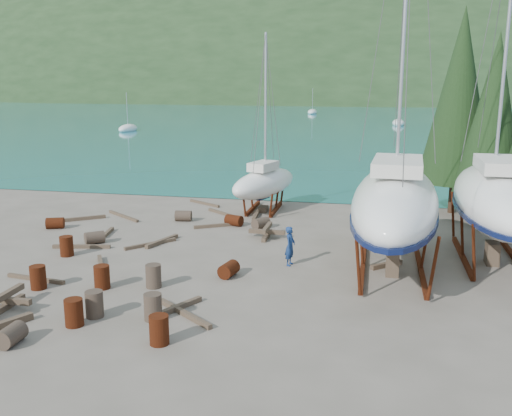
% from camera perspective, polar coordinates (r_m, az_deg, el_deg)
% --- Properties ---
extents(ground, '(600.00, 600.00, 0.00)m').
position_cam_1_polar(ground, '(22.37, -6.00, -7.14)').
color(ground, '#5E554A').
rests_on(ground, ground).
extents(bay_water, '(700.00, 700.00, 0.00)m').
position_cam_1_polar(bay_water, '(335.13, 11.07, 11.20)').
color(bay_water, '#1A6585').
rests_on(bay_water, ground).
extents(far_hill, '(800.00, 360.00, 110.00)m').
position_cam_1_polar(far_hill, '(340.13, 11.09, 11.22)').
color(far_hill, '#20351A').
rests_on(far_hill, ground).
extents(far_house_left, '(6.60, 5.60, 5.60)m').
position_cam_1_polar(far_house_left, '(220.34, -5.72, 11.46)').
color(far_house_left, beige).
rests_on(far_house_left, ground).
extents(far_house_center, '(6.60, 5.60, 5.60)m').
position_cam_1_polar(far_house_center, '(211.71, 4.86, 11.42)').
color(far_house_center, beige).
rests_on(far_house_center, ground).
extents(far_house_right, '(6.60, 5.60, 5.60)m').
position_cam_1_polar(far_house_right, '(211.33, 18.69, 10.81)').
color(far_house_right, beige).
rests_on(far_house_right, ground).
extents(cypress_near_right, '(3.60, 3.60, 10.00)m').
position_cam_1_polar(cypress_near_right, '(32.57, 22.66, 8.62)').
color(cypress_near_right, black).
rests_on(cypress_near_right, ground).
extents(cypress_back_left, '(4.14, 4.14, 11.50)m').
position_cam_1_polar(cypress_back_left, '(34.27, 19.68, 10.47)').
color(cypress_back_left, black).
rests_on(cypress_back_left, ground).
extents(moored_boat_left, '(2.00, 5.00, 6.05)m').
position_cam_1_polar(moored_boat_left, '(88.26, -12.68, 7.75)').
color(moored_boat_left, white).
rests_on(moored_boat_left, ground).
extents(moored_boat_mid, '(2.00, 5.00, 6.05)m').
position_cam_1_polar(moored_boat_mid, '(100.30, 14.04, 8.24)').
color(moored_boat_mid, white).
rests_on(moored_boat_mid, ground).
extents(moored_boat_far, '(2.00, 5.00, 6.05)m').
position_cam_1_polar(moored_boat_far, '(131.00, 5.65, 9.52)').
color(moored_boat_far, white).
rests_on(moored_boat_far, ground).
extents(large_sailboat_near, '(3.93, 11.45, 17.77)m').
position_cam_1_polar(large_sailboat_near, '(23.18, 13.75, 0.63)').
color(large_sailboat_near, white).
rests_on(large_sailboat_near, ground).
extents(large_sailboat_far, '(3.27, 10.69, 16.83)m').
position_cam_1_polar(large_sailboat_far, '(25.83, 22.78, 0.96)').
color(large_sailboat_far, white).
rests_on(large_sailboat_far, ground).
extents(small_sailboat_shore, '(3.88, 6.65, 10.16)m').
position_cam_1_polar(small_sailboat_shore, '(33.39, 0.82, 2.56)').
color(small_sailboat_shore, white).
rests_on(small_sailboat_shore, ground).
extents(worker, '(0.49, 0.66, 1.66)m').
position_cam_1_polar(worker, '(23.74, 3.43, -3.81)').
color(worker, navy).
rests_on(worker, ground).
extents(drum_0, '(0.58, 0.58, 0.88)m').
position_cam_1_polar(drum_0, '(22.67, -20.96, -6.49)').
color(drum_0, '#5E2510').
rests_on(drum_0, ground).
extents(drum_1, '(0.59, 0.88, 0.58)m').
position_cam_1_polar(drum_1, '(18.47, -23.30, -11.61)').
color(drum_1, '#2D2823').
rests_on(drum_1, ground).
extents(drum_2, '(1.03, 0.85, 0.58)m').
position_cam_1_polar(drum_2, '(31.39, -19.45, -1.43)').
color(drum_2, '#5E2510').
rests_on(drum_2, ground).
extents(drum_4, '(1.02, 0.83, 0.58)m').
position_cam_1_polar(drum_4, '(30.19, -2.22, -1.25)').
color(drum_4, '#5E2510').
rests_on(drum_4, ground).
extents(drum_5, '(0.58, 0.58, 0.88)m').
position_cam_1_polar(drum_5, '(19.51, -15.86, -9.24)').
color(drum_5, '#2D2823').
rests_on(drum_5, ground).
extents(drum_6, '(0.75, 0.98, 0.58)m').
position_cam_1_polar(drum_6, '(22.52, -2.74, -6.16)').
color(drum_6, '#5E2510').
rests_on(drum_6, ground).
extents(drum_7, '(0.58, 0.58, 0.88)m').
position_cam_1_polar(drum_7, '(17.23, -9.67, -11.93)').
color(drum_7, '#5E2510').
rests_on(drum_7, ground).
extents(drum_8, '(0.58, 0.58, 0.88)m').
position_cam_1_polar(drum_8, '(26.38, -18.42, -3.64)').
color(drum_8, '#5E2510').
rests_on(drum_8, ground).
extents(drum_9, '(0.95, 0.70, 0.58)m').
position_cam_1_polar(drum_9, '(31.43, -7.27, -0.78)').
color(drum_9, '#2D2823').
rests_on(drum_9, ground).
extents(drum_10, '(0.58, 0.58, 0.88)m').
position_cam_1_polar(drum_10, '(19.04, -17.75, -9.92)').
color(drum_10, '#5E2510').
rests_on(drum_10, ground).
extents(drum_11, '(0.98, 1.05, 0.58)m').
position_cam_1_polar(drum_11, '(29.57, 0.49, -1.54)').
color(drum_11, '#2D2823').
rests_on(drum_11, ground).
extents(drum_14, '(0.58, 0.58, 0.88)m').
position_cam_1_polar(drum_14, '(21.98, -15.15, -6.68)').
color(drum_14, '#5E2510').
rests_on(drum_14, ground).
extents(drum_15, '(1.05, 1.01, 0.58)m').
position_cam_1_polar(drum_15, '(27.97, -15.83, -2.87)').
color(drum_15, '#2D2823').
rests_on(drum_15, ground).
extents(drum_16, '(0.58, 0.58, 0.88)m').
position_cam_1_polar(drum_16, '(21.67, -10.22, -6.71)').
color(drum_16, '#2D2823').
rests_on(drum_16, ground).
extents(drum_17, '(0.58, 0.58, 0.88)m').
position_cam_1_polar(drum_17, '(18.87, -10.27, -9.71)').
color(drum_17, '#2D2823').
rests_on(drum_17, ground).
extents(timber_0, '(2.32, 1.51, 0.14)m').
position_cam_1_polar(timber_0, '(35.50, -5.18, 0.47)').
color(timber_0, brown).
rests_on(timber_0, ground).
extents(timber_1, '(1.32, 1.21, 0.19)m').
position_cam_1_polar(timber_1, '(24.28, 12.92, -5.55)').
color(timber_1, brown).
rests_on(timber_1, ground).
extents(timber_2, '(1.88, 1.49, 0.19)m').
position_cam_1_polar(timber_2, '(32.85, -16.72, -0.99)').
color(timber_2, brown).
rests_on(timber_2, ground).
extents(timber_3, '(2.62, 0.51, 0.15)m').
position_cam_1_polar(timber_3, '(23.70, -21.16, -6.62)').
color(timber_3, brown).
rests_on(timber_3, ground).
extents(timber_4, '(0.45, 1.69, 0.17)m').
position_cam_1_polar(timber_4, '(29.49, -14.62, -2.41)').
color(timber_4, brown).
rests_on(timber_4, ground).
extents(timber_5, '(2.40, 1.89, 0.16)m').
position_cam_1_polar(timber_5, '(19.16, -7.19, -10.40)').
color(timber_5, brown).
rests_on(timber_5, ground).
extents(timber_6, '(0.37, 2.10, 0.19)m').
position_cam_1_polar(timber_6, '(32.10, -0.01, -0.75)').
color(timber_6, brown).
rests_on(timber_6, ground).
extents(timber_7, '(1.06, 1.76, 0.17)m').
position_cam_1_polar(timber_7, '(19.70, -7.62, -9.73)').
color(timber_7, brown).
rests_on(timber_7, ground).
extents(timber_8, '(0.89, 2.19, 0.19)m').
position_cam_1_polar(timber_8, '(27.38, -9.38, -3.30)').
color(timber_8, brown).
rests_on(timber_8, ground).
extents(timber_9, '(2.18, 1.79, 0.15)m').
position_cam_1_polar(timber_9, '(32.75, -3.35, -0.54)').
color(timber_9, brown).
rests_on(timber_9, ground).
extents(timber_10, '(2.16, 1.38, 0.16)m').
position_cam_1_polar(timber_10, '(30.02, -3.98, -1.76)').
color(timber_10, brown).
rests_on(timber_10, ground).
extents(timber_11, '(1.82, 2.12, 0.15)m').
position_cam_1_polar(timber_11, '(27.10, -10.49, -3.56)').
color(timber_11, brown).
rests_on(timber_11, ground).
extents(timber_12, '(1.16, 1.86, 0.17)m').
position_cam_1_polar(timber_12, '(24.71, -15.28, -5.39)').
color(timber_12, brown).
rests_on(timber_12, ground).
extents(timber_15, '(2.63, 2.01, 0.15)m').
position_cam_1_polar(timber_15, '(32.90, -13.13, -0.79)').
color(timber_15, brown).
rests_on(timber_15, ground).
extents(timber_17, '(2.63, 0.67, 0.16)m').
position_cam_1_polar(timber_17, '(27.43, -17.05, -3.70)').
color(timber_17, brown).
rests_on(timber_17, ground).
extents(timber_pile_fore, '(1.80, 1.80, 0.60)m').
position_cam_1_polar(timber_pile_fore, '(21.21, -23.68, -8.46)').
color(timber_pile_fore, brown).
rests_on(timber_pile_fore, ground).
extents(timber_pile_aft, '(1.80, 1.80, 0.60)m').
position_cam_1_polar(timber_pile_aft, '(27.90, 1.10, -2.39)').
color(timber_pile_aft, brown).
rests_on(timber_pile_aft, ground).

